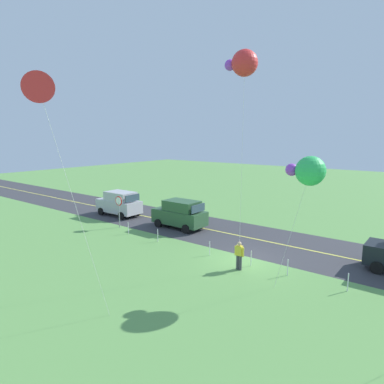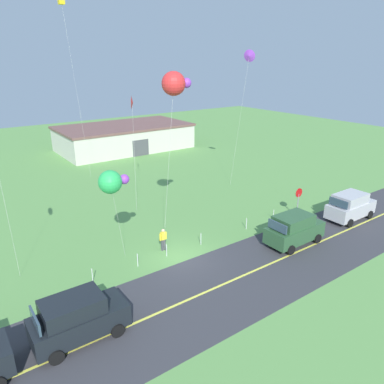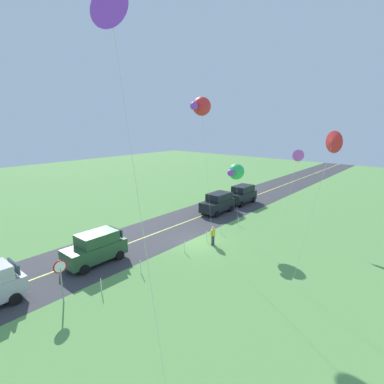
{
  "view_description": "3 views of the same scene",
  "coord_description": "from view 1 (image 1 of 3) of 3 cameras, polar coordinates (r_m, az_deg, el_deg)",
  "views": [
    {
      "loc": [
        -9.2,
        17.17,
        7.36
      ],
      "look_at": [
        3.53,
        0.72,
        3.84
      ],
      "focal_mm": 31.55,
      "sensor_mm": 36.0,
      "label": 1
    },
    {
      "loc": [
        -11.86,
        -17.86,
        12.46
      ],
      "look_at": [
        2.21,
        1.85,
        3.64
      ],
      "focal_mm": 34.27,
      "sensor_mm": 36.0,
      "label": 2
    },
    {
      "loc": [
        18.18,
        15.15,
        9.94
      ],
      "look_at": [
        2.25,
        1.57,
        5.0
      ],
      "focal_mm": 27.68,
      "sensor_mm": 36.0,
      "label": 3
    }
  ],
  "objects": [
    {
      "name": "stop_sign",
      "position": [
        27.56,
        -12.26,
        -2.25
      ],
      "size": [
        0.76,
        0.08,
        2.56
      ],
      "color": "gray",
      "rests_on": "ground"
    },
    {
      "name": "fence_post_1",
      "position": [
        18.95,
        15.87,
        -12.16
      ],
      "size": [
        0.05,
        0.05,
        0.9
      ],
      "primitive_type": "cylinder",
      "color": "silver",
      "rests_on": "ground"
    },
    {
      "name": "fence_post_0",
      "position": [
        18.17,
        24.87,
        -13.68
      ],
      "size": [
        0.05,
        0.05,
        0.9
      ],
      "primitive_type": "cylinder",
      "color": "silver",
      "rests_on": "ground"
    },
    {
      "name": "car_suv_foreground",
      "position": [
        26.98,
        -2.03,
        -3.7
      ],
      "size": [
        4.4,
        2.12,
        2.24
      ],
      "color": "#2D5633",
      "rests_on": "ground"
    },
    {
      "name": "road_centre_stripe",
      "position": [
        24.22,
        13.7,
        -8.35
      ],
      "size": [
        120.0,
        0.16,
        0.0
      ],
      "primitive_type": "cube",
      "color": "#E5E04C",
      "rests_on": "asphalt_road"
    },
    {
      "name": "fence_post_4",
      "position": [
        23.82,
        -5.81,
        -7.3
      ],
      "size": [
        0.05,
        0.05,
        0.9
      ],
      "primitive_type": "cylinder",
      "color": "silver",
      "rests_on": "ground"
    },
    {
      "name": "asphalt_road",
      "position": [
        24.22,
        13.7,
        -8.36
      ],
      "size": [
        120.0,
        7.0,
        0.0
      ],
      "primitive_type": "cube",
      "color": "#38383D",
      "rests_on": "ground"
    },
    {
      "name": "fence_post_3",
      "position": [
        21.16,
        3.0,
        -9.46
      ],
      "size": [
        0.05,
        0.05,
        0.9
      ],
      "primitive_type": "cylinder",
      "color": "silver",
      "rests_on": "ground"
    },
    {
      "name": "person_adult_near",
      "position": [
        19.04,
        7.98,
        -10.44
      ],
      "size": [
        0.58,
        0.22,
        1.6
      ],
      "rotation": [
        0.0,
        0.0,
        1.22
      ],
      "color": "#3F3F47",
      "rests_on": "ground"
    },
    {
      "name": "fence_post_2",
      "position": [
        19.77,
        9.96,
        -10.99
      ],
      "size": [
        0.05,
        0.05,
        0.9
      ],
      "primitive_type": "cylinder",
      "color": "silver",
      "rests_on": "ground"
    },
    {
      "name": "kite_pink_drift",
      "position": [
        13.31,
        -24.51,
        15.68
      ],
      "size": [
        1.38,
        2.33,
        9.55
      ],
      "color": "silver",
      "rests_on": "ground"
    },
    {
      "name": "kite_red_low",
      "position": [
        19.32,
        8.71,
        20.72
      ],
      "size": [
        1.9,
        1.62,
        11.82
      ],
      "color": "silver",
      "rests_on": "ground"
    },
    {
      "name": "ground_plane",
      "position": [
        20.84,
        9.1,
        -11.35
      ],
      "size": [
        120.0,
        120.0,
        0.1
      ],
      "primitive_type": "cube",
      "color": "#60994C"
    },
    {
      "name": "kite_blue_mid",
      "position": [
        16.71,
        19.17,
        3.4
      ],
      "size": [
        1.9,
        1.76,
        6.41
      ],
      "color": "silver",
      "rests_on": "ground"
    },
    {
      "name": "fence_post_5",
      "position": [
        25.93,
        -10.72,
        -6.02
      ],
      "size": [
        0.05,
        0.05,
        0.9
      ],
      "primitive_type": "cylinder",
      "color": "silver",
      "rests_on": "ground"
    },
    {
      "name": "car_parked_east_near",
      "position": [
        31.82,
        -12.18,
        -1.86
      ],
      "size": [
        4.4,
        2.12,
        2.24
      ],
      "color": "#B7B7BC",
      "rests_on": "ground"
    }
  ]
}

